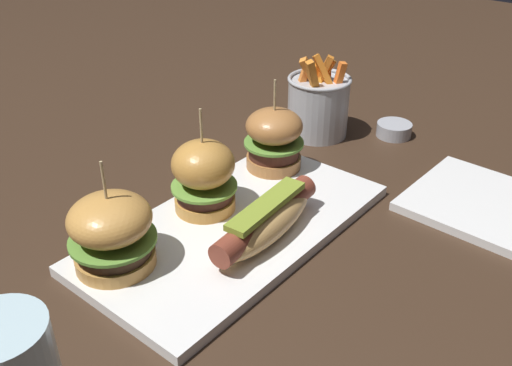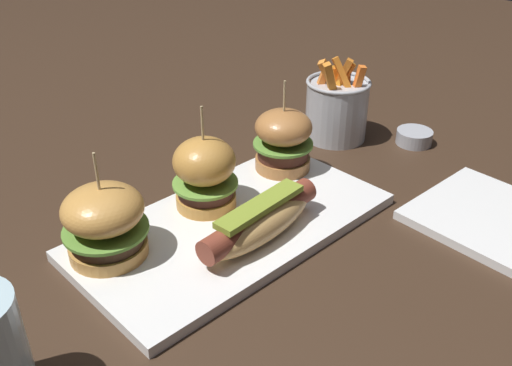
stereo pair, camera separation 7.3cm
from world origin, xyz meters
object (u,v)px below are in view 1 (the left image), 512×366
(hot_dog, at_px, (265,222))
(sauce_ramekin, at_px, (394,129))
(slider_center, at_px, (205,175))
(slider_left, at_px, (112,232))
(slider_right, at_px, (274,138))
(side_plate, at_px, (480,203))
(fries_bucket, at_px, (318,104))
(platter_main, at_px, (236,227))

(hot_dog, height_order, sauce_ramekin, hot_dog)
(slider_center, bearing_deg, hot_dog, -92.95)
(slider_left, relative_size, slider_center, 0.94)
(slider_center, bearing_deg, sauce_ramekin, -11.06)
(hot_dog, distance_m, slider_center, 0.11)
(hot_dog, bearing_deg, slider_right, 34.66)
(sauce_ramekin, bearing_deg, side_plate, -122.43)
(slider_left, xyz_separation_m, side_plate, (0.41, -0.27, -0.05))
(fries_bucket, bearing_deg, slider_center, -174.05)
(platter_main, xyz_separation_m, slider_right, (0.15, 0.05, 0.05))
(hot_dog, distance_m, fries_bucket, 0.34)
(slider_left, relative_size, side_plate, 0.74)
(slider_left, relative_size, sauce_ramekin, 2.26)
(fries_bucket, xyz_separation_m, side_plate, (-0.05, -0.30, -0.05))
(sauce_ramekin, distance_m, side_plate, 0.23)
(slider_right, bearing_deg, side_plate, -67.91)
(sauce_ramekin, height_order, side_plate, sauce_ramekin)
(slider_right, relative_size, sauce_ramekin, 2.31)
(fries_bucket, relative_size, sauce_ramekin, 2.42)
(side_plate, bearing_deg, slider_right, 112.09)
(slider_left, height_order, slider_center, slider_center)
(slider_center, relative_size, sauce_ramekin, 2.40)
(platter_main, bearing_deg, sauce_ramekin, -3.15)
(slider_right, bearing_deg, hot_dog, -145.34)
(slider_center, relative_size, side_plate, 0.79)
(slider_center, distance_m, fries_bucket, 0.31)
(side_plate, bearing_deg, platter_main, 139.66)
(slider_center, bearing_deg, fries_bucket, 5.95)
(hot_dog, xyz_separation_m, slider_right, (0.15, 0.10, 0.02))
(fries_bucket, relative_size, side_plate, 0.80)
(hot_dog, distance_m, side_plate, 0.31)
(hot_dog, relative_size, side_plate, 1.04)
(hot_dog, height_order, slider_right, slider_right)
(slider_right, bearing_deg, slider_center, -179.71)
(sauce_ramekin, bearing_deg, fries_bucket, 125.64)
(slider_left, distance_m, fries_bucket, 0.46)
(platter_main, relative_size, slider_right, 2.97)
(hot_dog, xyz_separation_m, slider_left, (-0.15, 0.10, 0.02))
(slider_left, xyz_separation_m, sauce_ramekin, (0.53, -0.07, -0.05))
(slider_center, xyz_separation_m, side_plate, (0.26, -0.27, -0.06))
(slider_right, distance_m, sauce_ramekin, 0.25)
(slider_center, height_order, side_plate, slider_center)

